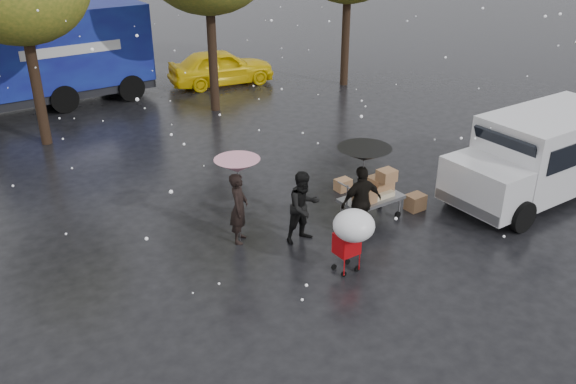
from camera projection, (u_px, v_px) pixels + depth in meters
ground at (328, 246)px, 13.56m from camera, size 90.00×90.00×0.00m
person_pink at (239, 208)px, 13.41m from camera, size 0.69×0.71×1.65m
person_middle at (304, 207)px, 13.44m from camera, size 0.83×0.65×1.67m
person_black at (361, 202)px, 13.60m from camera, size 1.06×0.58×1.72m
umbrella_pink at (237, 166)px, 12.97m from camera, size 0.99×0.99×1.99m
umbrella_black at (364, 154)px, 13.10m from camera, size 1.19×1.19×2.16m
vendor_cart at (375, 191)px, 14.41m from camera, size 1.52×0.80×1.27m
shopping_cart at (353, 229)px, 12.09m from camera, size 0.84×0.84×1.46m
white_van at (540, 155)px, 15.31m from camera, size 4.91×2.18×2.20m
blue_truck at (40, 59)px, 21.94m from camera, size 8.30×2.60×3.50m
box_ground_near at (415, 202)px, 15.06m from camera, size 0.45×0.36×0.40m
box_ground_far at (343, 185)px, 16.07m from camera, size 0.41×0.32×0.32m
yellow_taxi at (221, 67)px, 24.99m from camera, size 4.51×2.42×1.46m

